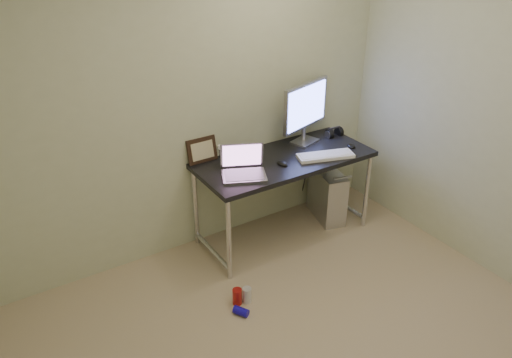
# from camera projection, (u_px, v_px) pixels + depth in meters

# --- Properties ---
(wall_back) EXTENTS (3.50, 0.02, 2.50)m
(wall_back) POSITION_uv_depth(u_px,v_px,m) (193.00, 103.00, 3.80)
(wall_back) COLOR beige
(wall_back) RESTS_ON ground
(desk) EXTENTS (1.48, 0.65, 0.75)m
(desk) POSITION_uv_depth(u_px,v_px,m) (284.00, 167.00, 4.14)
(desk) COLOR black
(desk) RESTS_ON ground
(tower_computer) EXTENTS (0.31, 0.49, 0.50)m
(tower_computer) POSITION_uv_depth(u_px,v_px,m) (327.00, 194.00, 4.60)
(tower_computer) COLOR #BCBCC2
(tower_computer) RESTS_ON ground
(cable_a) EXTENTS (0.01, 0.16, 0.69)m
(cable_a) POSITION_uv_depth(u_px,v_px,m) (307.00, 169.00, 4.68)
(cable_a) COLOR black
(cable_a) RESTS_ON ground
(cable_b) EXTENTS (0.02, 0.11, 0.71)m
(cable_b) POSITION_uv_depth(u_px,v_px,m) (316.00, 170.00, 4.72)
(cable_b) COLOR black
(cable_b) RESTS_ON ground
(can_red) EXTENTS (0.09, 0.09, 0.13)m
(can_red) POSITION_uv_depth(u_px,v_px,m) (237.00, 296.00, 3.62)
(can_red) COLOR #B01915
(can_red) RESTS_ON ground
(can_white) EXTENTS (0.08, 0.08, 0.12)m
(can_white) POSITION_uv_depth(u_px,v_px,m) (247.00, 295.00, 3.64)
(can_white) COLOR silver
(can_white) RESTS_ON ground
(can_blue) EXTENTS (0.11, 0.12, 0.06)m
(can_blue) POSITION_uv_depth(u_px,v_px,m) (241.00, 311.00, 3.53)
(can_blue) COLOR #160CBA
(can_blue) RESTS_ON ground
(laptop) EXTENTS (0.42, 0.38, 0.23)m
(laptop) POSITION_uv_depth(u_px,v_px,m) (243.00, 168.00, 3.81)
(laptop) COLOR #A6A6AD
(laptop) RESTS_ON desk
(monitor) EXTENTS (0.55, 0.23, 0.53)m
(monitor) POSITION_uv_depth(u_px,v_px,m) (306.00, 108.00, 4.23)
(monitor) COLOR #A6A6AD
(monitor) RESTS_ON desk
(keyboard) EXTENTS (0.49, 0.28, 0.03)m
(keyboard) POSITION_uv_depth(u_px,v_px,m) (325.00, 156.00, 4.09)
(keyboard) COLOR white
(keyboard) RESTS_ON desk
(mouse_right) EXTENTS (0.09, 0.12, 0.03)m
(mouse_right) POSITION_uv_depth(u_px,v_px,m) (351.00, 145.00, 4.28)
(mouse_right) COLOR black
(mouse_right) RESTS_ON desk
(mouse_left) EXTENTS (0.08, 0.11, 0.04)m
(mouse_left) POSITION_uv_depth(u_px,v_px,m) (282.00, 163.00, 3.97)
(mouse_left) COLOR black
(mouse_left) RESTS_ON desk
(headphones) EXTENTS (0.15, 0.09, 0.10)m
(headphones) POSITION_uv_depth(u_px,v_px,m) (334.00, 133.00, 4.49)
(headphones) COLOR black
(headphones) RESTS_ON desk
(picture_frame) EXTENTS (0.25, 0.08, 0.20)m
(picture_frame) POSITION_uv_depth(u_px,v_px,m) (202.00, 150.00, 3.99)
(picture_frame) COLOR black
(picture_frame) RESTS_ON desk
(webcam) EXTENTS (0.04, 0.03, 0.11)m
(webcam) POSITION_uv_depth(u_px,v_px,m) (220.00, 149.00, 4.06)
(webcam) COLOR silver
(webcam) RESTS_ON desk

